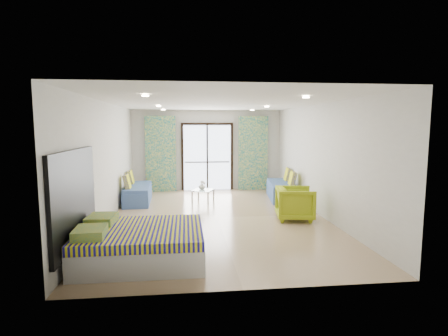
{
  "coord_description": "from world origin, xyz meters",
  "views": [
    {
      "loc": [
        -0.74,
        -8.09,
        2.16
      ],
      "look_at": [
        0.19,
        0.29,
        1.15
      ],
      "focal_mm": 28.0,
      "sensor_mm": 36.0,
      "label": 1
    }
  ],
  "objects": [
    {
      "name": "floor",
      "position": [
        0.0,
        0.0,
        0.0
      ],
      "size": [
        5.0,
        7.5,
        0.01
      ],
      "primitive_type": null,
      "color": "#997C5B",
      "rests_on": "ground"
    },
    {
      "name": "ceiling",
      "position": [
        0.0,
        0.0,
        2.7
      ],
      "size": [
        5.0,
        7.5,
        0.01
      ],
      "primitive_type": null,
      "color": "silver",
      "rests_on": "ground"
    },
    {
      "name": "wall_back",
      "position": [
        0.0,
        3.75,
        1.35
      ],
      "size": [
        5.0,
        0.01,
        2.7
      ],
      "primitive_type": null,
      "color": "silver",
      "rests_on": "ground"
    },
    {
      "name": "wall_front",
      "position": [
        0.0,
        -3.75,
        1.35
      ],
      "size": [
        5.0,
        0.01,
        2.7
      ],
      "primitive_type": null,
      "color": "silver",
      "rests_on": "ground"
    },
    {
      "name": "wall_left",
      "position": [
        -2.5,
        0.0,
        1.35
      ],
      "size": [
        0.01,
        7.5,
        2.7
      ],
      "primitive_type": null,
      "color": "silver",
      "rests_on": "ground"
    },
    {
      "name": "wall_right",
      "position": [
        2.5,
        0.0,
        1.35
      ],
      "size": [
        0.01,
        7.5,
        2.7
      ],
      "primitive_type": null,
      "color": "silver",
      "rests_on": "ground"
    },
    {
      "name": "balcony_door",
      "position": [
        0.0,
        3.72,
        1.26
      ],
      "size": [
        1.76,
        0.08,
        2.28
      ],
      "color": "black",
      "rests_on": "floor"
    },
    {
      "name": "balcony_rail",
      "position": [
        0.0,
        3.73,
        0.95
      ],
      "size": [
        1.52,
        0.03,
        0.04
      ],
      "primitive_type": "cube",
      "color": "#595451",
      "rests_on": "balcony_door"
    },
    {
      "name": "curtain_left",
      "position": [
        -1.55,
        3.57,
        1.25
      ],
      "size": [
        1.0,
        0.1,
        2.5
      ],
      "primitive_type": "cube",
      "color": "silver",
      "rests_on": "floor"
    },
    {
      "name": "curtain_right",
      "position": [
        1.55,
        3.57,
        1.25
      ],
      "size": [
        1.0,
        0.1,
        2.5
      ],
      "primitive_type": "cube",
      "color": "silver",
      "rests_on": "floor"
    },
    {
      "name": "downlight_a",
      "position": [
        -1.4,
        -2.0,
        2.67
      ],
      "size": [
        0.12,
        0.12,
        0.02
      ],
      "primitive_type": "cylinder",
      "color": "#FFE0B2",
      "rests_on": "ceiling"
    },
    {
      "name": "downlight_b",
      "position": [
        1.4,
        -2.0,
        2.67
      ],
      "size": [
        0.12,
        0.12,
        0.02
      ],
      "primitive_type": "cylinder",
      "color": "#FFE0B2",
      "rests_on": "ceiling"
    },
    {
      "name": "downlight_c",
      "position": [
        -1.4,
        1.0,
        2.67
      ],
      "size": [
        0.12,
        0.12,
        0.02
      ],
      "primitive_type": "cylinder",
      "color": "#FFE0B2",
      "rests_on": "ceiling"
    },
    {
      "name": "downlight_d",
      "position": [
        1.4,
        1.0,
        2.67
      ],
      "size": [
        0.12,
        0.12,
        0.02
      ],
      "primitive_type": "cylinder",
      "color": "#FFE0B2",
      "rests_on": "ceiling"
    },
    {
      "name": "downlight_e",
      "position": [
        -1.4,
        3.0,
        2.67
      ],
      "size": [
        0.12,
        0.12,
        0.02
      ],
      "primitive_type": "cylinder",
      "color": "#FFE0B2",
      "rests_on": "ceiling"
    },
    {
      "name": "downlight_f",
      "position": [
        1.4,
        3.0,
        2.67
      ],
      "size": [
        0.12,
        0.12,
        0.02
      ],
      "primitive_type": "cylinder",
      "color": "#FFE0B2",
      "rests_on": "ceiling"
    },
    {
      "name": "headboard",
      "position": [
        -2.46,
        -2.54,
        1.05
      ],
      "size": [
        0.06,
        2.1,
        1.5
      ],
      "primitive_type": "cube",
      "color": "black",
      "rests_on": "floor"
    },
    {
      "name": "switch_plate",
      "position": [
        -2.47,
        -1.29,
        1.05
      ],
      "size": [
        0.02,
        0.1,
        0.1
      ],
      "primitive_type": "cube",
      "color": "silver",
      "rests_on": "wall_left"
    },
    {
      "name": "bed",
      "position": [
        -1.48,
        -2.54,
        0.28
      ],
      "size": [
        1.95,
        1.59,
        0.67
      ],
      "color": "silver",
      "rests_on": "floor"
    },
    {
      "name": "daybed_left",
      "position": [
        -2.12,
        1.92,
        0.27
      ],
      "size": [
        0.75,
        1.78,
        0.87
      ],
      "rotation": [
        0.0,
        0.0,
        0.04
      ],
      "color": "#3B568D",
      "rests_on": "floor"
    },
    {
      "name": "daybed_right",
      "position": [
        2.12,
        1.93,
        0.28
      ],
      "size": [
        0.92,
        1.87,
        0.89
      ],
      "rotation": [
        0.0,
        0.0,
        -0.13
      ],
      "color": "#3B568D",
      "rests_on": "floor"
    },
    {
      "name": "coffee_table",
      "position": [
        -0.25,
        1.73,
        0.32
      ],
      "size": [
        0.72,
        0.72,
        0.63
      ],
      "rotation": [
        0.0,
        0.0,
        -0.42
      ],
      "color": "silver",
      "rests_on": "floor"
    },
    {
      "name": "vase",
      "position": [
        -0.28,
        1.79,
        0.46
      ],
      "size": [
        0.19,
        0.2,
        0.19
      ],
      "primitive_type": "imported",
      "rotation": [
        0.0,
        0.0,
        -0.02
      ],
      "color": "white",
      "rests_on": "coffee_table"
    },
    {
      "name": "armchair",
      "position": [
        1.78,
        -0.38,
        0.42
      ],
      "size": [
        0.88,
        0.92,
        0.84
      ],
      "primitive_type": "imported",
      "rotation": [
        0.0,
        0.0,
        1.42
      ],
      "color": "#9DB116",
      "rests_on": "floor"
    }
  ]
}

